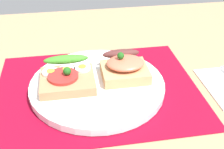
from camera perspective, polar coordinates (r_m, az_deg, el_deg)
The scene contains 5 objects.
ground_plane at distance 59.44cm, azimuth -2.86°, elevation -4.19°, with size 120.00×90.00×3.20cm, color tan.
placemat at distance 58.39cm, azimuth -2.91°, elevation -2.83°, with size 40.36×31.30×0.30cm, color maroon.
plate at distance 57.87cm, azimuth -2.93°, elevation -2.12°, with size 26.91×26.91×1.48cm, color white.
sandwich_egg_tomato at distance 57.46cm, azimuth -8.95°, elevation -0.24°, with size 10.47×10.58×4.02cm.
sandwich_salmon at distance 58.45cm, azimuth 2.50°, elevation 1.48°, with size 9.29×9.30×5.40cm.
Camera 1 is at (-4.76, -46.90, 34.62)cm, focal length 46.07 mm.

